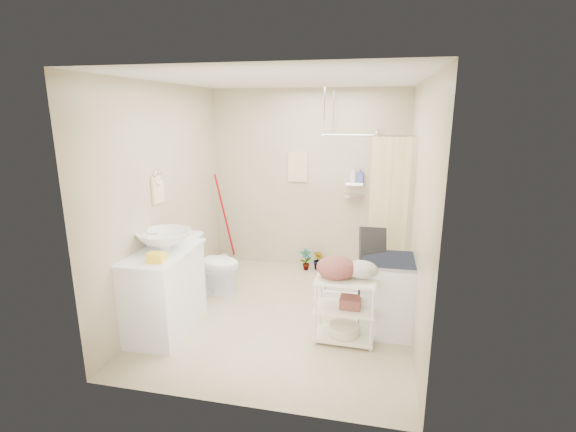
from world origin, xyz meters
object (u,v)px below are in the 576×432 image
washing_machine (387,295)px  toilet (212,264)px  vanity (165,291)px  laundry_rack (345,303)px

washing_machine → toilet: bearing=165.5°
vanity → laundry_rack: bearing=3.8°
washing_machine → vanity: bearing=-169.1°
toilet → washing_machine: (2.18, -0.52, 0.02)m
toilet → vanity: bearing=177.1°
vanity → toilet: vanity is taller
vanity → laundry_rack: 1.90m
toilet → laundry_rack: laundry_rack is taller
vanity → washing_machine: bearing=10.6°
toilet → washing_machine: bearing=-99.4°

